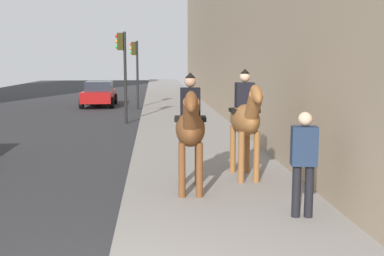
{
  "coord_description": "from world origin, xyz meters",
  "views": [
    {
      "loc": [
        -4.42,
        -0.6,
        2.61
      ],
      "look_at": [
        4.0,
        -1.28,
        1.4
      ],
      "focal_mm": 43.96,
      "sensor_mm": 36.0,
      "label": 1
    }
  ],
  "objects_px": {
    "pedestrian_greeting": "(304,157)",
    "traffic_light_far_curb": "(136,64)",
    "traffic_light_near_curb": "(123,62)",
    "mounted_horse_far": "(246,118)",
    "car_mid_lane": "(99,94)",
    "mounted_horse_near": "(190,127)"
  },
  "relations": [
    {
      "from": "pedestrian_greeting",
      "to": "traffic_light_far_curb",
      "type": "bearing_deg",
      "value": 18.35
    },
    {
      "from": "traffic_light_near_curb",
      "to": "traffic_light_far_curb",
      "type": "bearing_deg",
      "value": -2.99
    },
    {
      "from": "mounted_horse_far",
      "to": "traffic_light_far_curb",
      "type": "bearing_deg",
      "value": -171.2
    },
    {
      "from": "pedestrian_greeting",
      "to": "car_mid_lane",
      "type": "distance_m",
      "value": 21.03
    },
    {
      "from": "car_mid_lane",
      "to": "traffic_light_near_curb",
      "type": "height_order",
      "value": "traffic_light_near_curb"
    },
    {
      "from": "mounted_horse_near",
      "to": "pedestrian_greeting",
      "type": "relative_size",
      "value": 1.34
    },
    {
      "from": "traffic_light_near_curb",
      "to": "pedestrian_greeting",
      "type": "bearing_deg",
      "value": -164.0
    },
    {
      "from": "mounted_horse_near",
      "to": "traffic_light_near_curb",
      "type": "xyz_separation_m",
      "value": [
        10.97,
        1.94,
        1.17
      ]
    },
    {
      "from": "mounted_horse_near",
      "to": "traffic_light_far_curb",
      "type": "bearing_deg",
      "value": -170.86
    },
    {
      "from": "mounted_horse_near",
      "to": "traffic_light_far_curb",
      "type": "relative_size",
      "value": 0.62
    },
    {
      "from": "pedestrian_greeting",
      "to": "traffic_light_near_curb",
      "type": "height_order",
      "value": "traffic_light_near_curb"
    },
    {
      "from": "mounted_horse_far",
      "to": "pedestrian_greeting",
      "type": "height_order",
      "value": "mounted_horse_far"
    },
    {
      "from": "pedestrian_greeting",
      "to": "traffic_light_far_curb",
      "type": "xyz_separation_m",
      "value": [
        18.43,
        3.3,
        1.37
      ]
    },
    {
      "from": "mounted_horse_near",
      "to": "pedestrian_greeting",
      "type": "xyz_separation_m",
      "value": [
        -1.62,
        -1.67,
        -0.28
      ]
    },
    {
      "from": "mounted_horse_near",
      "to": "pedestrian_greeting",
      "type": "bearing_deg",
      "value": 49.5
    },
    {
      "from": "pedestrian_greeting",
      "to": "mounted_horse_near",
      "type": "bearing_deg",
      "value": 54.08
    },
    {
      "from": "mounted_horse_far",
      "to": "traffic_light_near_curb",
      "type": "relative_size",
      "value": 0.61
    },
    {
      "from": "mounted_horse_far",
      "to": "car_mid_lane",
      "type": "height_order",
      "value": "mounted_horse_far"
    },
    {
      "from": "traffic_light_far_curb",
      "to": "mounted_horse_near",
      "type": "bearing_deg",
      "value": -174.46
    },
    {
      "from": "mounted_horse_near",
      "to": "traffic_light_near_curb",
      "type": "distance_m",
      "value": 11.2
    },
    {
      "from": "mounted_horse_near",
      "to": "car_mid_lane",
      "type": "xyz_separation_m",
      "value": [
        18.68,
        3.82,
        -0.64
      ]
    },
    {
      "from": "mounted_horse_near",
      "to": "car_mid_lane",
      "type": "bearing_deg",
      "value": -164.84
    }
  ]
}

